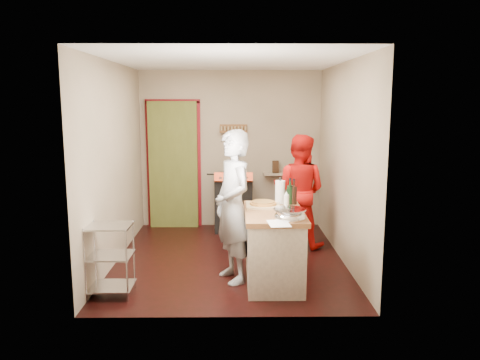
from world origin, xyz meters
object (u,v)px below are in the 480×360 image
stove (233,203)px  wire_shelving (110,256)px  person_stripe (233,207)px  island (274,244)px  person_red (299,191)px

stove → wire_shelving: bearing=-116.9°
wire_shelving → person_stripe: 1.47m
stove → island: island is taller
stove → person_red: 1.32m
island → person_red: bearing=71.6°
wire_shelving → island: bearing=11.2°
wire_shelving → island: 1.84m
wire_shelving → person_red: size_ratio=0.49×
island → person_stripe: person_stripe is taller
person_red → wire_shelving: bearing=62.7°
wire_shelving → person_red: bearing=38.1°
island → person_stripe: (-0.48, 0.07, 0.43)m
stove → wire_shelving: 2.94m
stove → wire_shelving: (-1.33, -2.62, -0.01)m
island → person_stripe: bearing=171.1°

